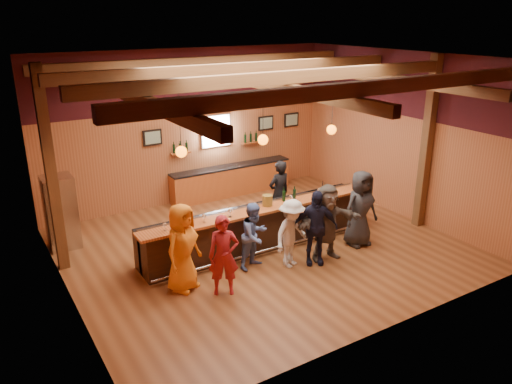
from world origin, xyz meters
TOP-DOWN VIEW (x-y plane):
  - room at (0.00, 0.06)m, footprint 9.04×9.00m
  - bar_counter at (0.02, 0.15)m, footprint 6.30×1.07m
  - back_bar_cabinet at (1.20, 3.72)m, footprint 4.00×0.52m
  - window at (0.80, 3.95)m, footprint 0.95×0.09m
  - framed_pictures at (1.67, 3.94)m, footprint 5.35×0.05m
  - wine_shelves at (0.80, 3.88)m, footprint 3.00×0.18m
  - pendant_lights at (0.00, 0.00)m, footprint 4.24×0.24m
  - stainless_fridge at (-4.10, 2.60)m, footprint 0.70×0.70m
  - customer_orange at (-2.41, -0.78)m, footprint 1.09×0.96m
  - customer_redvest at (-1.78, -1.37)m, footprint 0.73×0.63m
  - customer_denim at (-0.67, -0.73)m, footprint 0.88×0.78m
  - customer_white at (0.05, -1.12)m, footprint 1.16×0.90m
  - customer_navy at (0.58, -1.28)m, footprint 1.10×0.87m
  - customer_brown at (0.96, -1.24)m, footprint 1.73×0.72m
  - customer_dark at (2.13, -1.07)m, footprint 0.94×0.63m
  - bartender at (1.12, 0.96)m, footprint 0.69×0.49m
  - ice_bucket at (0.08, -0.08)m, footprint 0.24×0.24m
  - bottle_a at (0.58, -0.04)m, footprint 0.07×0.07m
  - bottle_b at (0.89, -0.05)m, footprint 0.07×0.07m
  - glass_a at (-2.54, -0.20)m, footprint 0.08×0.08m
  - glass_b at (-2.06, -0.22)m, footprint 0.08×0.08m
  - glass_c at (-1.63, -0.20)m, footprint 0.08×0.08m
  - glass_d at (-1.01, -0.23)m, footprint 0.09×0.09m
  - glass_e at (-0.30, -0.15)m, footprint 0.08×0.08m
  - glass_f at (0.70, -0.16)m, footprint 0.08×0.08m
  - glass_g at (1.57, -0.15)m, footprint 0.08×0.08m
  - glass_h at (1.87, -0.21)m, footprint 0.08×0.08m

SIDE VIEW (x-z plane):
  - back_bar_cabinet at x=1.20m, z-range 0.00..0.95m
  - bar_counter at x=0.02m, z-range -0.03..1.08m
  - customer_denim at x=-0.67m, z-range 0.00..1.53m
  - customer_white at x=0.05m, z-range 0.00..1.59m
  - customer_redvest at x=-1.78m, z-range 0.00..1.69m
  - customer_navy at x=0.58m, z-range 0.00..1.75m
  - stainless_fridge at x=-4.10m, z-range 0.00..1.80m
  - bartender at x=1.12m, z-range 0.00..1.80m
  - customer_brown at x=0.96m, z-range 0.00..1.81m
  - customer_orange at x=-2.41m, z-range 0.00..1.87m
  - customer_dark at x=2.13m, z-range 0.00..1.89m
  - glass_f at x=0.70m, z-range 1.15..1.33m
  - glass_b at x=-2.06m, z-range 1.15..1.33m
  - glass_e at x=-0.30m, z-range 1.15..1.33m
  - bottle_b at x=0.89m, z-range 1.07..1.40m
  - ice_bucket at x=0.08m, z-range 1.11..1.37m
  - glass_g at x=1.57m, z-range 1.15..1.33m
  - glass_c at x=-1.63m, z-range 1.15..1.34m
  - bottle_a at x=0.58m, z-range 1.07..1.41m
  - glass_h at x=1.87m, z-range 1.15..1.34m
  - glass_a at x=-2.54m, z-range 1.15..1.34m
  - glass_d at x=-1.01m, z-range 1.15..1.35m
  - wine_shelves at x=0.80m, z-range 1.47..1.77m
  - window at x=0.80m, z-range 1.57..2.52m
  - framed_pictures at x=1.67m, z-range 1.88..2.33m
  - pendant_lights at x=0.00m, z-range 2.02..3.39m
  - room at x=0.00m, z-range 0.95..5.47m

